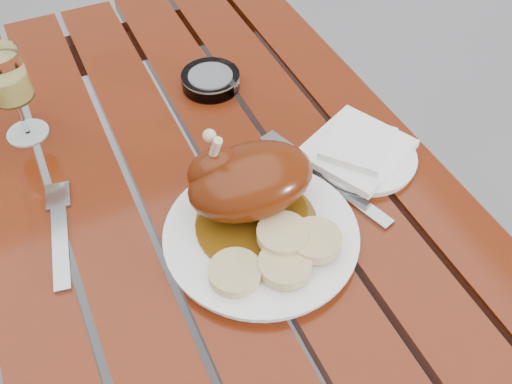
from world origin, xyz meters
TOP-DOWN VIEW (x-y plane):
  - table at (0.00, 0.00)m, footprint 0.80×1.20m
  - dinner_plate at (0.08, -0.12)m, footprint 0.31×0.31m
  - roast_duck at (0.08, -0.07)m, footprint 0.19×0.18m
  - bread_dumplings at (0.08, -0.17)m, footprint 0.19×0.11m
  - wine_glass at (-0.18, 0.24)m, footprint 0.09×0.09m
  - side_plate at (0.29, -0.04)m, footprint 0.17×0.17m
  - napkin at (0.28, -0.03)m, footprint 0.19×0.19m
  - ashtray at (0.14, 0.23)m, footprint 0.13×0.13m
  - fork at (-0.18, 0.00)m, footprint 0.05×0.18m
  - knife at (0.22, -0.07)m, footprint 0.09×0.22m

SIDE VIEW (x-z plane):
  - table at x=0.00m, z-range 0.00..0.75m
  - fork at x=-0.18m, z-range 0.75..0.76m
  - knife at x=0.22m, z-range 0.75..0.76m
  - side_plate at x=0.29m, z-range 0.75..0.76m
  - dinner_plate at x=0.08m, z-range 0.75..0.77m
  - ashtray at x=0.14m, z-range 0.75..0.78m
  - napkin at x=0.28m, z-range 0.76..0.78m
  - bread_dumplings at x=0.08m, z-range 0.77..0.80m
  - roast_duck at x=0.08m, z-range 0.75..0.88m
  - wine_glass at x=-0.18m, z-range 0.75..0.91m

